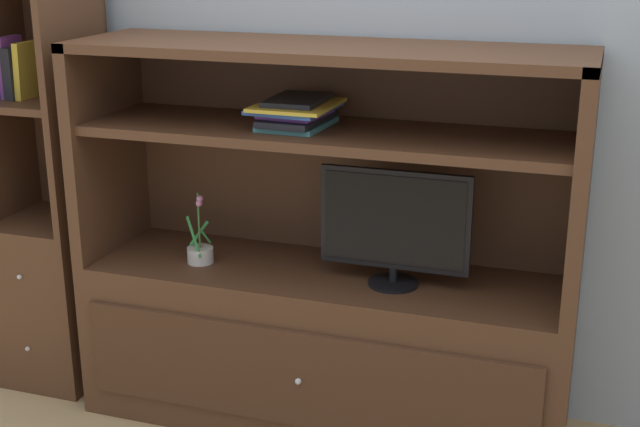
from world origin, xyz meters
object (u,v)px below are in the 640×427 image
object	(u,v)px
tv_monitor	(395,225)
potted_plant	(200,251)
magazine_stack	(296,112)
upright_book_row	(16,70)
bookshelf_tall	(53,242)
media_console	(325,308)

from	to	relation	value
tv_monitor	potted_plant	distance (m)	0.80
magazine_stack	upright_book_row	distance (m)	1.21
tv_monitor	magazine_stack	world-z (taller)	magazine_stack
bookshelf_tall	magazine_stack	bearing A→B (deg)	-0.37
tv_monitor	media_console	bearing A→B (deg)	170.50
media_console	potted_plant	bearing A→B (deg)	-172.57
potted_plant	magazine_stack	bearing A→B (deg)	8.85
tv_monitor	bookshelf_tall	world-z (taller)	bookshelf_tall
potted_plant	magazine_stack	distance (m)	0.69
tv_monitor	potted_plant	size ratio (longest dim) A/B	1.95
upright_book_row	magazine_stack	bearing A→B (deg)	0.08
potted_plant	upright_book_row	size ratio (longest dim) A/B	1.16
media_console	tv_monitor	size ratio (longest dim) A/B	3.39
potted_plant	upright_book_row	world-z (taller)	upright_book_row
potted_plant	magazine_stack	size ratio (longest dim) A/B	0.81
potted_plant	media_console	bearing A→B (deg)	7.43
potted_plant	tv_monitor	bearing A→B (deg)	1.28
potted_plant	upright_book_row	xyz separation A→B (m)	(-0.82, 0.06, 0.66)
media_console	magazine_stack	distance (m)	0.77
tv_monitor	bookshelf_tall	bearing A→B (deg)	178.11
bookshelf_tall	potted_plant	bearing A→B (deg)	-5.23
media_console	magazine_stack	size ratio (longest dim) A/B	5.32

